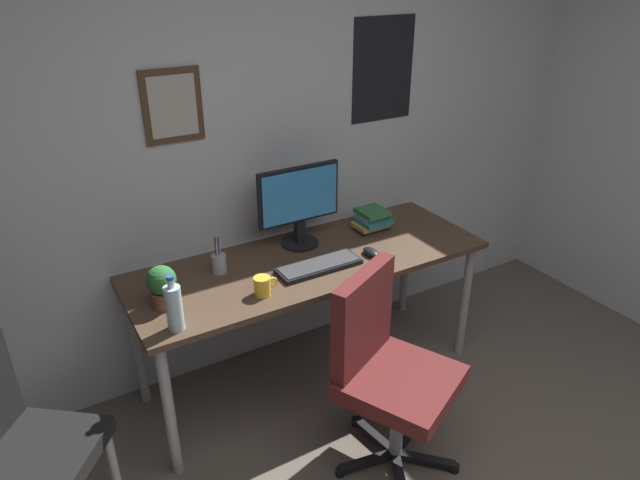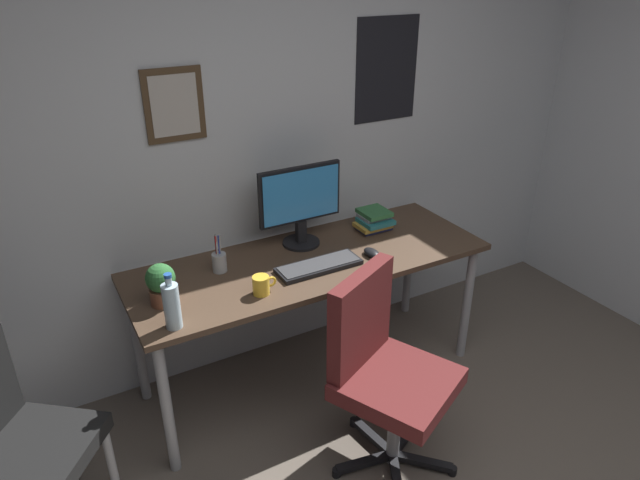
# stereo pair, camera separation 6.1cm
# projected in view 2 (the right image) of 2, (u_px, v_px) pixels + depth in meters

# --- Properties ---
(wall_back) EXTENTS (4.40, 0.10, 2.60)m
(wall_back) POSITION_uv_depth(u_px,v_px,m) (268.00, 134.00, 2.96)
(wall_back) COLOR silver
(wall_back) RESTS_ON ground_plane
(desk) EXTENTS (1.85, 0.67, 0.75)m
(desk) POSITION_uv_depth(u_px,v_px,m) (311.00, 272.00, 2.93)
(desk) COLOR #4C3828
(desk) RESTS_ON ground_plane
(office_chair) EXTENTS (0.61, 0.61, 0.95)m
(office_chair) POSITION_uv_depth(u_px,v_px,m) (383.00, 365.00, 2.48)
(office_chair) COLOR #591E1E
(office_chair) RESTS_ON ground_plane
(side_chair) EXTENTS (0.59, 0.59, 0.88)m
(side_chair) POSITION_uv_depth(u_px,v_px,m) (15.00, 438.00, 2.14)
(side_chair) COLOR black
(side_chair) RESTS_ON ground_plane
(monitor) EXTENTS (0.46, 0.20, 0.43)m
(monitor) POSITION_uv_depth(u_px,v_px,m) (300.00, 202.00, 2.94)
(monitor) COLOR black
(monitor) RESTS_ON desk
(keyboard) EXTENTS (0.43, 0.15, 0.03)m
(keyboard) POSITION_uv_depth(u_px,v_px,m) (319.00, 266.00, 2.80)
(keyboard) COLOR black
(keyboard) RESTS_ON desk
(computer_mouse) EXTENTS (0.06, 0.11, 0.04)m
(computer_mouse) POSITION_uv_depth(u_px,v_px,m) (372.00, 253.00, 2.91)
(computer_mouse) COLOR black
(computer_mouse) RESTS_ON desk
(water_bottle) EXTENTS (0.07, 0.07, 0.25)m
(water_bottle) POSITION_uv_depth(u_px,v_px,m) (172.00, 305.00, 2.31)
(water_bottle) COLOR silver
(water_bottle) RESTS_ON desk
(coffee_mug_near) EXTENTS (0.12, 0.08, 0.09)m
(coffee_mug_near) POSITION_uv_depth(u_px,v_px,m) (262.00, 285.00, 2.57)
(coffee_mug_near) COLOR yellow
(coffee_mug_near) RESTS_ON desk
(potted_plant) EXTENTS (0.13, 0.13, 0.20)m
(potted_plant) POSITION_uv_depth(u_px,v_px,m) (161.00, 283.00, 2.47)
(potted_plant) COLOR brown
(potted_plant) RESTS_ON desk
(pen_cup) EXTENTS (0.07, 0.07, 0.20)m
(pen_cup) POSITION_uv_depth(u_px,v_px,m) (219.00, 261.00, 2.75)
(pen_cup) COLOR #9EA0A5
(pen_cup) RESTS_ON desk
(book_stack_left) EXTENTS (0.20, 0.18, 0.11)m
(book_stack_left) POSITION_uv_depth(u_px,v_px,m) (374.00, 220.00, 3.18)
(book_stack_left) COLOR navy
(book_stack_left) RESTS_ON desk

